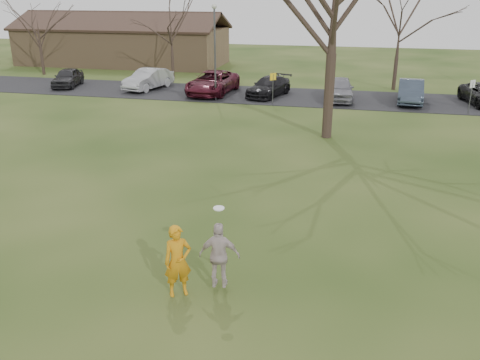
% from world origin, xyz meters
% --- Properties ---
extents(ground, '(120.00, 120.00, 0.00)m').
position_xyz_m(ground, '(0.00, 0.00, 0.00)').
color(ground, '#1E380F').
rests_on(ground, ground).
extents(parking_strip, '(62.00, 6.50, 0.04)m').
position_xyz_m(parking_strip, '(0.00, 25.00, 0.02)').
color(parking_strip, black).
rests_on(parking_strip, ground).
extents(player_defender, '(0.81, 0.73, 1.85)m').
position_xyz_m(player_defender, '(-0.55, -0.32, 0.93)').
color(player_defender, orange).
rests_on(player_defender, ground).
extents(car_0, '(2.50, 4.33, 1.38)m').
position_xyz_m(car_0, '(-18.57, 24.93, 0.73)').
color(car_0, '#272729').
rests_on(car_0, parking_strip).
extents(car_1, '(2.65, 4.86, 1.52)m').
position_xyz_m(car_1, '(-12.03, 25.26, 0.80)').
color(car_1, '#A7A8AC').
rests_on(car_1, parking_strip).
extents(car_2, '(2.99, 5.89, 1.59)m').
position_xyz_m(car_2, '(-6.85, 24.72, 0.84)').
color(car_2, '#4D1220').
rests_on(car_2, parking_strip).
extents(car_3, '(2.99, 4.90, 1.33)m').
position_xyz_m(car_3, '(-2.73, 24.71, 0.70)').
color(car_3, black).
rests_on(car_3, parking_strip).
extents(car_4, '(2.08, 4.58, 1.53)m').
position_xyz_m(car_4, '(2.18, 24.42, 0.80)').
color(car_4, gray).
rests_on(car_4, parking_strip).
extents(car_5, '(1.87, 4.61, 1.49)m').
position_xyz_m(car_5, '(6.80, 24.62, 0.78)').
color(car_5, '#323D4B').
rests_on(car_5, parking_strip).
extents(catching_play, '(1.05, 0.54, 2.13)m').
position_xyz_m(catching_play, '(0.40, 0.05, 1.01)').
color(catching_play, '#C0AFAC').
rests_on(catching_play, ground).
extents(building, '(20.60, 8.50, 5.14)m').
position_xyz_m(building, '(-20.00, 38.00, 1.93)').
color(building, '#8C6D4C').
rests_on(building, ground).
extents(lamp_post, '(0.34, 0.34, 6.27)m').
position_xyz_m(lamp_post, '(-6.00, 22.50, 3.97)').
color(lamp_post, '#47474C').
rests_on(lamp_post, ground).
extents(sign_yellow, '(0.35, 0.35, 2.08)m').
position_xyz_m(sign_yellow, '(-2.00, 22.00, 1.45)').
color(sign_yellow, '#47474C').
rests_on(sign_yellow, ground).
extents(sign_white, '(0.35, 0.35, 2.08)m').
position_xyz_m(sign_white, '(10.00, 22.00, 1.45)').
color(sign_white, '#47474C').
rests_on(sign_white, ground).
extents(small_tree_row, '(55.00, 5.90, 8.50)m').
position_xyz_m(small_tree_row, '(4.38, 30.06, 3.89)').
color(small_tree_row, '#352821').
rests_on(small_tree_row, ground).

